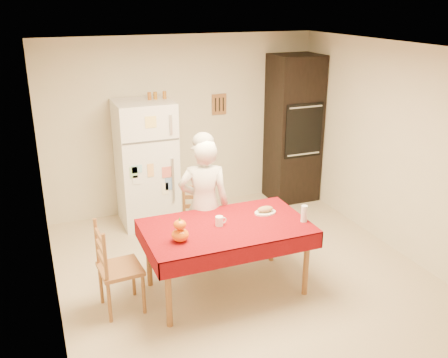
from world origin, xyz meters
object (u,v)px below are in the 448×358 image
seated_woman (204,205)px  wine_glass (304,214)px  coffee_mug (219,221)px  oven_cabinet (293,129)px  dining_table (226,231)px  bread_plate (265,213)px  pumpkin_lower (180,235)px  chair_far (199,217)px  chair_left (113,265)px  refrigerator (146,163)px

seated_woman → wine_glass: size_ratio=8.88×
seated_woman → coffee_mug: seated_woman is taller
oven_cabinet → wine_glass: size_ratio=12.50×
dining_table → bread_plate: bread_plate is taller
dining_table → wine_glass: (0.79, -0.21, 0.16)m
pumpkin_lower → chair_far: bearing=62.0°
oven_cabinet → chair_left: oven_cabinet is taller
seated_woman → chair_left: bearing=39.0°
chair_far → wine_glass: size_ratio=5.40×
wine_glass → bread_plate: (-0.28, 0.33, -0.08)m
wine_glass → pumpkin_lower: bearing=177.9°
refrigerator → seated_woman: bearing=-78.9°
chair_left → coffee_mug: size_ratio=9.50×
coffee_mug → pumpkin_lower: bearing=-159.0°
seated_woman → bread_plate: (0.56, -0.41, -0.01)m
chair_left → bread_plate: chair_left is taller
dining_table → refrigerator: bearing=99.6°
refrigerator → seated_woman: (0.30, -1.50, -0.07)m
refrigerator → bread_plate: 2.10m
chair_left → coffee_mug: (1.09, -0.05, 0.30)m
wine_glass → dining_table: bearing=165.1°
oven_cabinet → pumpkin_lower: size_ratio=13.01×
seated_woman → pumpkin_lower: seated_woman is taller
refrigerator → pumpkin_lower: (-0.19, -2.20, -0.02)m
refrigerator → chair_far: size_ratio=1.79×
oven_cabinet → chair_left: 3.74m
chair_far → chair_left: 1.39m
bread_plate → pumpkin_lower: bearing=-164.8°
dining_table → chair_left: chair_left is taller
dining_table → coffee_mug: bearing=162.7°
dining_table → chair_far: bearing=90.6°
chair_far → seated_woman: size_ratio=0.61×
dining_table → chair_left: bearing=176.7°
oven_cabinet → chair_left: (-3.09, -2.02, -0.59)m
chair_left → bread_plate: (1.67, 0.06, 0.26)m
wine_glass → chair_far: bearing=127.3°
oven_cabinet → pumpkin_lower: 3.35m
seated_woman → wine_glass: bearing=154.8°
chair_far → wine_glass: (0.80, -1.05, 0.34)m
dining_table → pumpkin_lower: (-0.54, -0.16, 0.13)m
dining_table → chair_far: size_ratio=1.79×
oven_cabinet → coffee_mug: (-2.00, -2.06, -0.29)m
wine_glass → refrigerator: bearing=116.8°
refrigerator → oven_cabinet: oven_cabinet is taller
seated_woman → coffee_mug: size_ratio=15.62×
refrigerator → bread_plate: bearing=-66.0°
seated_woman → bread_plate: seated_woman is taller
refrigerator → chair_far: bearing=-74.3°
coffee_mug → seated_woman: bearing=88.1°
oven_cabinet → wine_glass: 2.58m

